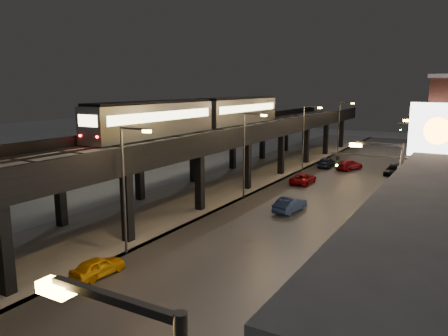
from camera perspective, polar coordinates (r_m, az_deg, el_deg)
The scene contains 26 objects.
road_surface at distance 47.03m, azimuth 13.78°, elevation -3.98°, with size 17.00×120.00×0.06m, color #46474D.
sidewalk_right at distance 45.43m, azimuth 26.01°, elevation -5.23°, with size 4.00×120.00×0.14m, color #9FA1A8.
under_viaduct_pavement at distance 52.22m, azimuth -0.58°, elevation -2.22°, with size 11.00×120.00×0.06m, color #9FA1A8.
elevated_viaduct at distance 48.59m, azimuth -2.49°, elevation 3.49°, with size 9.00×100.00×6.30m.
viaduct_trackbed at distance 48.61m, azimuth -2.42°, elevation 4.41°, with size 8.40×100.00×0.32m.
viaduct_parapet_streetside at distance 46.42m, azimuth 2.16°, elevation 4.69°, with size 0.30×100.00×1.10m, color black.
viaduct_parapet_far at distance 51.03m, azimuth -6.55°, elevation 5.17°, with size 0.30×100.00×1.10m, color black.
streetlight_left_1 at distance 30.49m, azimuth -12.62°, elevation -1.76°, with size 2.57×0.28×9.00m.
streetlight_right_1 at distance 23.00m, azimuth 21.05°, elevation -6.28°, with size 2.56×0.28×9.00m.
streetlight_left_2 at distance 45.18m, azimuth 2.93°, elevation 2.46°, with size 2.57×0.28×9.00m.
streetlight_right_2 at distance 40.50m, azimuth 25.10°, elevation 0.51°, with size 2.56×0.28×9.00m.
streetlight_left_3 at distance 61.65m, azimuth 10.57°, elevation 4.48°, with size 2.57×0.28×9.00m.
streetlight_right_3 at distance 58.31m, azimuth 26.69°, elevation 3.19°, with size 2.56×0.28×9.00m.
streetlight_left_4 at distance 78.79m, azimuth 14.96°, elevation 5.61°, with size 2.57×0.28×9.00m.
traffic_light_rig_a at distance 31.94m, azimuth 21.95°, elevation -3.08°, with size 6.10×0.34×7.00m.
traffic_light_rig_b at distance 61.42m, azimuth 25.98°, elevation 2.87°, with size 6.10×0.34×7.00m.
subway_train at distance 52.73m, azimuth -2.69°, elevation 7.08°, with size 2.99×36.44×3.57m.
car_taxi at distance 28.78m, azimuth -16.12°, elevation -12.36°, with size 1.44×3.58×1.22m, color #EBA70F.
car_near_white at distance 41.41m, azimuth 8.61°, elevation -4.82°, with size 1.48×4.23×1.40m, color navy.
car_mid_silver at distance 53.52m, azimuth 10.31°, elevation -1.41°, with size 2.13×4.62×1.28m, color maroon.
car_mid_dark at distance 63.97m, azimuth 16.00°, elevation 0.37°, with size 1.97×4.85×1.41m, color maroon.
car_far_white at distance 65.05m, azimuth 13.22°, elevation 0.70°, with size 1.75×4.35×1.48m, color black.
car_onc_white at distance 61.92m, azimuth 21.17°, elevation -0.35°, with size 1.74×4.28×1.24m, color black.
car_onc_red at distance 72.10m, azimuth 22.45°, elevation 1.02°, with size 1.44×3.58×1.22m, color silver.
sign_citgo at distance 20.58m, azimuth 25.80°, elevation 0.50°, with size 2.31×0.39×10.97m.
sign_carwash at distance 24.92m, azimuth 26.10°, elevation -3.20°, with size 1.68×0.35×8.70m.
Camera 1 is at (19.82, -8.87, 11.64)m, focal length 35.00 mm.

